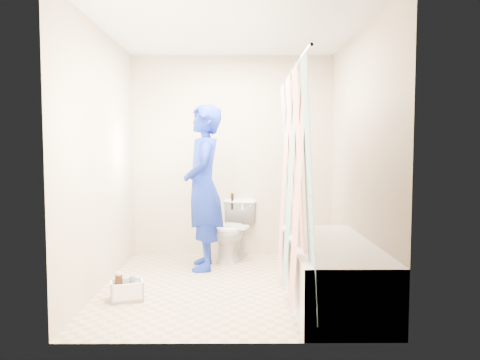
{
  "coord_description": "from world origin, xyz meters",
  "views": [
    {
      "loc": [
        0.06,
        -4.34,
        1.31
      ],
      "look_at": [
        0.08,
        0.44,
        0.97
      ],
      "focal_mm": 35.0,
      "sensor_mm": 36.0,
      "label": 1
    }
  ],
  "objects_px": {
    "toilet": "(233,230)",
    "cleaning_caddy": "(128,291)",
    "bathtub": "(331,270)",
    "plumber": "(203,187)"
  },
  "relations": [
    {
      "from": "toilet",
      "to": "cleaning_caddy",
      "type": "bearing_deg",
      "value": -102.0
    },
    {
      "from": "bathtub",
      "to": "toilet",
      "type": "relative_size",
      "value": 2.54
    },
    {
      "from": "bathtub",
      "to": "plumber",
      "type": "relative_size",
      "value": 0.99
    },
    {
      "from": "toilet",
      "to": "plumber",
      "type": "relative_size",
      "value": 0.39
    },
    {
      "from": "bathtub",
      "to": "plumber",
      "type": "bearing_deg",
      "value": 137.19
    },
    {
      "from": "toilet",
      "to": "cleaning_caddy",
      "type": "xyz_separation_m",
      "value": [
        -0.89,
        -1.45,
        -0.27
      ]
    },
    {
      "from": "toilet",
      "to": "plumber",
      "type": "distance_m",
      "value": 0.74
    },
    {
      "from": "bathtub",
      "to": "plumber",
      "type": "xyz_separation_m",
      "value": [
        -1.16,
        1.07,
        0.61
      ]
    },
    {
      "from": "bathtub",
      "to": "toilet",
      "type": "distance_m",
      "value": 1.7
    },
    {
      "from": "bathtub",
      "to": "toilet",
      "type": "bearing_deg",
      "value": 119.82
    }
  ]
}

